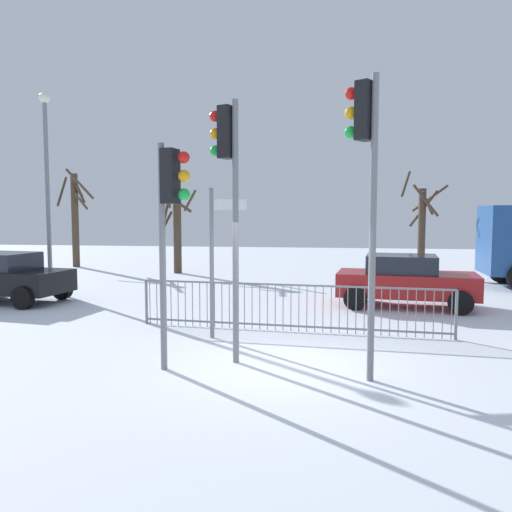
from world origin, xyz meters
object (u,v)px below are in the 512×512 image
traffic_light_foreground_right (228,172)px  bare_tree_right (422,225)px  car_black_near (4,276)px  car_red_mid (405,280)px  street_lamp (47,171)px  direction_sign_post (215,255)px  traffic_light_rear_right (366,159)px  bare_tree_left (75,216)px  bare_tree_centre (177,228)px  traffic_light_foreground_left (170,205)px

traffic_light_foreground_right → bare_tree_right: (5.58, 13.40, -1.25)m
car_black_near → car_red_mid: bearing=12.3°
street_lamp → bare_tree_right: size_ratio=1.48×
direction_sign_post → car_black_near: 8.05m
traffic_light_rear_right → bare_tree_left: bearing=71.2°
car_red_mid → direction_sign_post: bearing=-129.7°
direction_sign_post → traffic_light_rear_right: bearing=-51.3°
car_red_mid → bare_tree_centre: bearing=148.4°
street_lamp → bare_tree_left: size_ratio=1.40×
traffic_light_foreground_left → street_lamp: size_ratio=0.58×
bare_tree_left → street_lamp: bearing=-68.6°
direction_sign_post → car_red_mid: direction_sign_post is taller
direction_sign_post → street_lamp: 9.06m
car_black_near → direction_sign_post: bearing=-17.3°
car_black_near → bare_tree_right: bearing=40.0°
traffic_light_foreground_right → traffic_light_foreground_left: (-0.86, -0.65, -0.58)m
street_lamp → bare_tree_centre: (2.68, 5.74, -2.05)m
direction_sign_post → traffic_light_foreground_right: bearing=-82.0°
direction_sign_post → car_red_mid: 6.31m
traffic_light_foreground_left → street_lamp: 10.30m
car_black_near → bare_tree_right: (13.42, 8.28, 1.36)m
traffic_light_rear_right → bare_tree_left: (-12.78, 15.38, -1.01)m
traffic_light_foreground_right → direction_sign_post: traffic_light_foreground_right is taller
traffic_light_foreground_right → car_red_mid: 7.57m
traffic_light_foreground_right → bare_tree_right: size_ratio=1.04×
direction_sign_post → bare_tree_centre: size_ratio=0.85×
traffic_light_foreground_left → direction_sign_post: size_ratio=1.20×
traffic_light_foreground_left → car_black_near: 9.27m
car_black_near → bare_tree_right: bare_tree_right is taller
bare_tree_right → bare_tree_centre: bearing=-177.1°
car_red_mid → bare_tree_centre: 11.20m
traffic_light_foreground_right → traffic_light_foreground_left: traffic_light_foreground_right is taller
car_red_mid → bare_tree_left: (-14.37, 8.77, 1.72)m
car_red_mid → car_black_near: same height
car_black_near → bare_tree_centre: (3.01, 7.76, 1.22)m
traffic_light_rear_right → traffic_light_foreground_left: 3.25m
car_red_mid → bare_tree_right: size_ratio=0.90×
direction_sign_post → car_red_mid: (4.53, 4.27, -1.01)m
traffic_light_rear_right → bare_tree_right: size_ratio=1.08×
traffic_light_rear_right → direction_sign_post: size_ratio=1.50×
bare_tree_centre → bare_tree_right: (10.41, 0.53, 0.14)m
traffic_light_rear_right → direction_sign_post: traffic_light_rear_right is taller
direction_sign_post → bare_tree_right: bare_tree_right is taller
traffic_light_rear_right → traffic_light_foreground_right: bearing=105.4°
bare_tree_left → bare_tree_right: bare_tree_left is taller
direction_sign_post → bare_tree_right: 13.28m
street_lamp → bare_tree_left: (-2.97, 7.59, -1.55)m
traffic_light_foreground_right → traffic_light_foreground_left: 1.22m
traffic_light_rear_right → bare_tree_right: 14.51m
car_red_mid → bare_tree_right: 7.76m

